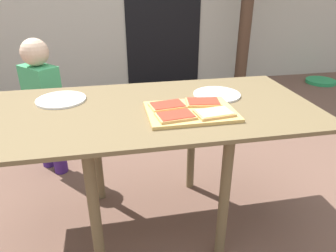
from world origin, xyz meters
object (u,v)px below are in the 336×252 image
Objects in this scene: cutting_board at (191,112)px; child_left at (43,100)px; pizza_slice_far_left at (168,105)px; plate_white_left at (61,100)px; pizza_slice_near_left at (176,116)px; plate_white_right at (217,94)px; pizza_slice_far_right at (203,102)px; dining_table at (151,124)px; garden_hose_coil at (321,81)px; pizza_slice_near_right at (214,113)px.

cutting_board is 0.42× the size of child_left.
pizza_slice_far_left is 0.53m from plate_white_left.
pizza_slice_near_left is 0.72× the size of plate_white_right.
pizza_slice_far_right reaches higher than plate_white_left.
plate_white_right is (0.11, 0.13, -0.02)m from pizza_slice_far_right.
plate_white_right is (0.27, 0.26, -0.02)m from pizza_slice_near_left.
dining_table is 3.29m from garden_hose_coil.
pizza_slice_far_right is (0.17, 0.01, 0.00)m from pizza_slice_far_left.
child_left is (-0.85, 0.84, -0.19)m from pizza_slice_near_right.
cutting_board is 2.27× the size of pizza_slice_near_right.
pizza_slice_far_right is 0.46× the size of garden_hose_coil.
pizza_slice_near_left is at bearing -142.14° from cutting_board.
pizza_slice_near_left is 0.19× the size of child_left.
pizza_slice_near_left is 1.00× the size of pizza_slice_near_right.
garden_hose_coil is (2.32, 2.18, -0.67)m from cutting_board.
plate_white_right is at bearing 43.89° from pizza_slice_near_left.
pizza_slice_far_left is at bearing -176.90° from pizza_slice_far_right.
pizza_slice_far_left is 0.72× the size of plate_white_left.
pizza_slice_near_left reaches higher than plate_white_right.
dining_table is at bearing 148.05° from cutting_board.
plate_white_left is at bearing 145.95° from pizza_slice_near_left.
pizza_slice_near_right is (0.25, -0.17, 0.11)m from dining_table.
pizza_slice_far_left reaches higher than plate_white_left.
pizza_slice_far_left is (0.07, -0.04, 0.11)m from dining_table.
cutting_board is at bearing -136.81° from garden_hose_coil.
dining_table is at bearing -22.31° from plate_white_left.
dining_table is 0.38m from plate_white_right.
plate_white_left is at bearing 156.10° from pizza_slice_far_left.
garden_hose_coil is at bearing 43.19° from cutting_board.
plate_white_left is 1.00× the size of plate_white_right.
pizza_slice_near_right is 1.21m from child_left.
pizza_slice_far_left is 0.72× the size of plate_white_right.
dining_table is 0.26m from pizza_slice_far_right.
cutting_board is at bearing -139.41° from pizza_slice_far_right.
pizza_slice_near_left is (0.08, -0.16, 0.11)m from dining_table.
dining_table is 6.44× the size of plate_white_left.
pizza_slice_far_right is at bearing -8.46° from dining_table.
plate_white_right is (0.76, -0.07, 0.00)m from plate_white_left.
plate_white_right is at bearing 15.11° from dining_table.
cutting_board reaches higher than plate_white_right.
pizza_slice_near_left is 1.00× the size of pizza_slice_far_left.
pizza_slice_near_right is at bearing -44.65° from child_left.
child_left is (-0.60, 0.67, -0.09)m from dining_table.
pizza_slice_near_left is 0.60m from plate_white_left.
plate_white_left is at bearing 153.03° from pizza_slice_near_right.
plate_white_right is (0.35, 0.09, 0.09)m from dining_table.
plate_white_right is 0.65× the size of garden_hose_coil.
child_left reaches higher than plate_white_right.
child_left reaches higher than plate_white_left.
pizza_slice_far_right is 0.17m from plate_white_right.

